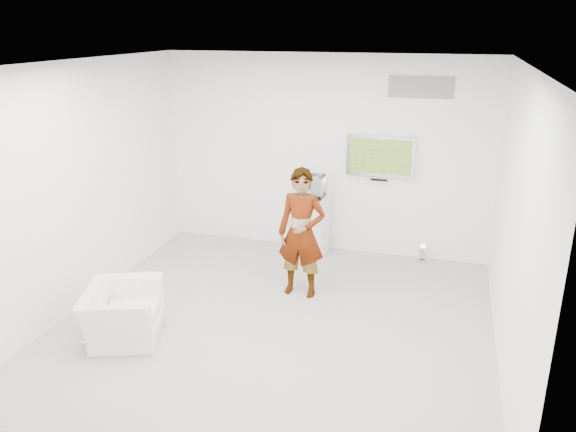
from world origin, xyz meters
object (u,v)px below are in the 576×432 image
object	(u,v)px
tv	(381,156)
pedestal	(313,225)
floor_uplight	(423,254)
person	(301,233)
armchair	(122,313)

from	to	relation	value
tv	pedestal	distance (m)	1.47
tv	floor_uplight	xyz separation A→B (m)	(0.72, -0.11, -1.42)
person	pedestal	xyz separation A→B (m)	(-0.19, 1.37, -0.39)
tv	floor_uplight	size ratio (longest dim) A/B	3.73
pedestal	floor_uplight	size ratio (longest dim) A/B	3.41
tv	armchair	bearing A→B (deg)	-126.60
floor_uplight	tv	bearing A→B (deg)	171.11
armchair	person	bearing A→B (deg)	-64.73
person	pedestal	size ratio (longest dim) A/B	1.86
person	floor_uplight	bearing A→B (deg)	47.12
tv	floor_uplight	world-z (taller)	tv
person	floor_uplight	world-z (taller)	person
person	armchair	distance (m)	2.38
floor_uplight	armchair	bearing A→B (deg)	-134.94
pedestal	floor_uplight	world-z (taller)	pedestal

